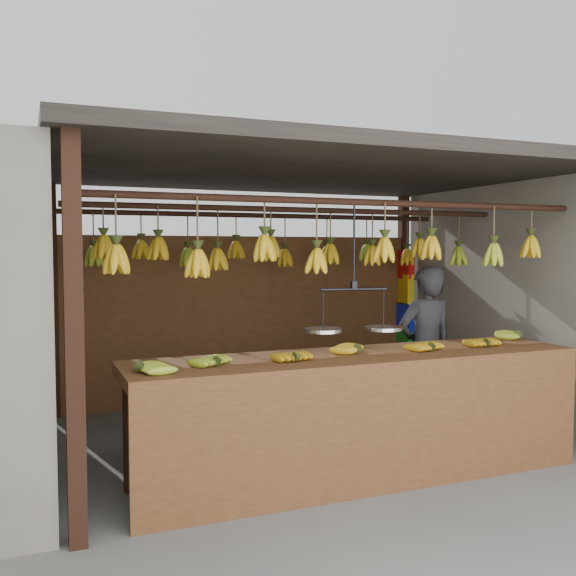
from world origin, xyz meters
name	(u,v)px	position (x,y,z in m)	size (l,w,h in m)	color
ground	(301,435)	(0.00, 0.00, 0.00)	(80.00, 80.00, 0.00)	#5B5B57
stall	(287,215)	(0.00, 0.33, 1.97)	(4.30, 3.30, 2.40)	black
counter	(366,384)	(-0.03, -1.23, 0.70)	(3.50, 0.77, 0.96)	#58341A
hanging_bananas	(301,253)	(0.00, 0.01, 1.62)	(3.62, 2.23, 0.40)	gold
balance_scale	(354,323)	(-0.01, -1.00, 1.12)	(0.74, 0.35, 0.95)	black
vendor	(426,350)	(1.08, -0.34, 0.75)	(0.55, 0.36, 1.51)	#262628
bag_bundles	(405,304)	(1.94, 1.35, 1.00)	(0.08, 0.26, 1.31)	red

